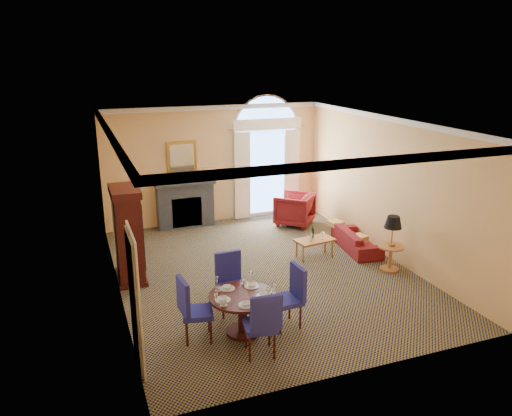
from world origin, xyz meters
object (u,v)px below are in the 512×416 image
object	(u,v)px
dining_table	(242,304)
coffee_table	(315,240)
armoire	(128,236)
armchair	(294,209)
side_table	(392,236)
sofa	(357,240)

from	to	relation	value
dining_table	coffee_table	bearing A→B (deg)	44.08
armoire	dining_table	bearing A→B (deg)	-62.02
armoire	armchair	xyz separation A→B (m)	(4.64, 2.00, -0.51)
coffee_table	side_table	size ratio (longest dim) A/B	0.78
dining_table	coffee_table	world-z (taller)	dining_table
sofa	coffee_table	xyz separation A→B (m)	(-1.16, -0.08, 0.17)
armoire	side_table	bearing A→B (deg)	-15.58
coffee_table	dining_table	bearing A→B (deg)	-145.04
sofa	side_table	size ratio (longest dim) A/B	1.39
armchair	side_table	distance (m)	3.57
sofa	armchair	size ratio (longest dim) A/B	1.73
coffee_table	side_table	bearing A→B (deg)	-53.89
armoire	sofa	xyz separation A→B (m)	(5.27, -0.20, -0.71)
armchair	coffee_table	size ratio (longest dim) A/B	1.02
armoire	sofa	world-z (taller)	armoire
sofa	dining_table	bearing A→B (deg)	131.98
sofa	coffee_table	world-z (taller)	coffee_table
armoire	armchair	bearing A→B (deg)	23.33
armchair	sofa	bearing A→B (deg)	58.70
coffee_table	armoire	bearing A→B (deg)	166.96
coffee_table	armchair	bearing A→B (deg)	67.68
dining_table	sofa	bearing A→B (deg)	34.68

